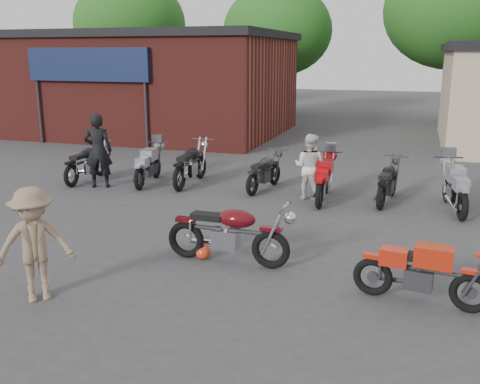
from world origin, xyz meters
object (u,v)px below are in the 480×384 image
(vintage_motorcycle, at_px, (230,229))
(helmet, at_px, (203,252))
(row_bike_2, at_px, (191,162))
(row_bike_5, at_px, (388,180))
(row_bike_3, at_px, (265,170))
(row_bike_6, at_px, (455,185))
(person_tan, at_px, (34,245))
(row_bike_0, at_px, (86,161))
(person_light, at_px, (309,167))
(sportbike, at_px, (424,269))
(row_bike_1, at_px, (148,163))
(person_dark, at_px, (98,151))
(row_bike_4, at_px, (324,177))

(vintage_motorcycle, height_order, helmet, vintage_motorcycle)
(row_bike_2, xyz_separation_m, row_bike_5, (5.07, -0.19, -0.06))
(row_bike_3, xyz_separation_m, row_bike_6, (4.50, -0.48, 0.06))
(person_tan, distance_m, row_bike_0, 7.43)
(person_tan, xyz_separation_m, row_bike_0, (-3.56, 6.52, -0.26))
(person_light, relative_size, row_bike_3, 0.87)
(helmet, xyz_separation_m, row_bike_6, (4.19, 4.44, 0.47))
(person_light, relative_size, row_bike_6, 0.78)
(person_tan, xyz_separation_m, row_bike_3, (1.33, 7.08, -0.30))
(vintage_motorcycle, relative_size, sportbike, 1.14)
(vintage_motorcycle, height_order, row_bike_6, vintage_motorcycle)
(row_bike_1, relative_size, row_bike_3, 1.05)
(row_bike_2, bearing_deg, person_light, -99.42)
(row_bike_2, height_order, row_bike_3, row_bike_2)
(person_tan, bearing_deg, person_dark, 72.00)
(row_bike_4, bearing_deg, row_bike_2, 80.36)
(vintage_motorcycle, distance_m, helmet, 0.69)
(helmet, distance_m, person_dark, 5.95)
(vintage_motorcycle, distance_m, sportbike, 3.10)
(row_bike_0, xyz_separation_m, row_bike_3, (4.89, 0.57, -0.04))
(row_bike_2, distance_m, row_bike_5, 5.08)
(sportbike, xyz_separation_m, row_bike_1, (-6.98, 5.20, 0.03))
(row_bike_1, relative_size, row_bike_2, 0.91)
(row_bike_2, relative_size, row_bike_6, 1.04)
(row_bike_1, bearing_deg, sportbike, -135.76)
(helmet, height_order, row_bike_2, row_bike_2)
(person_dark, relative_size, row_bike_2, 0.92)
(vintage_motorcycle, bearing_deg, row_bike_3, 99.41)
(sportbike, xyz_separation_m, row_bike_5, (-0.79, 5.29, 0.02))
(row_bike_1, height_order, row_bike_5, row_bike_1)
(sportbike, bearing_deg, vintage_motorcycle, 175.49)
(row_bike_1, height_order, row_bike_2, row_bike_2)
(row_bike_1, xyz_separation_m, row_bike_5, (6.19, 0.08, -0.01))
(row_bike_6, bearing_deg, row_bike_3, 74.84)
(helmet, height_order, person_dark, person_dark)
(sportbike, bearing_deg, row_bike_0, 156.61)
(row_bike_1, bearing_deg, person_light, -101.29)
(sportbike, distance_m, row_bike_5, 5.34)
(person_light, height_order, row_bike_2, person_light)
(person_tan, relative_size, row_bike_3, 0.92)
(helmet, xyz_separation_m, person_light, (0.94, 4.42, 0.67))
(row_bike_5, height_order, row_bike_6, row_bike_6)
(sportbike, relative_size, row_bike_1, 0.95)
(person_light, relative_size, row_bike_5, 0.84)
(person_tan, relative_size, row_bike_5, 0.88)
(row_bike_4, bearing_deg, row_bike_1, 85.46)
(row_bike_1, xyz_separation_m, row_bike_3, (3.13, 0.33, -0.03))
(sportbike, bearing_deg, person_dark, 157.12)
(row_bike_0, bearing_deg, row_bike_2, -81.53)
(person_light, height_order, row_bike_4, person_light)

